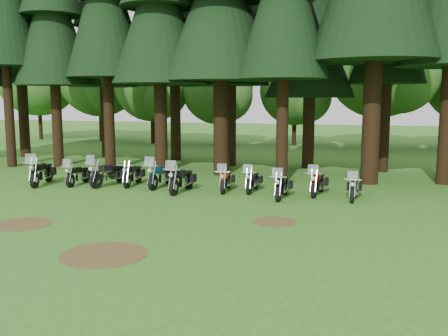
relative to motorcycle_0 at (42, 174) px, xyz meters
The scene contains 24 objects.
ground 8.07m from the motorcycle_0, 31.84° to the right, with size 120.00×120.00×0.00m, color #2C661D.
pine_back_1 13.86m from the motorcycle_0, 103.45° to the left, with size 4.52×4.52×16.22m.
pine_back_2 13.95m from the motorcycle_0, 76.36° to the left, with size 4.85×4.85×16.30m.
pine_back_4 16.10m from the motorcycle_0, 39.59° to the left, with size 4.94×4.94×13.78m.
decid_0 26.52m from the motorcycle_0, 125.98° to the left, with size 8.00×7.78×10.00m.
decid_1 23.97m from the motorcycle_0, 113.02° to the left, with size 7.91×7.69×9.88m.
decid_2 21.31m from the motorcycle_0, 99.92° to the left, with size 6.72×6.53×8.40m.
decid_3 21.37m from the motorcycle_0, 84.18° to the left, with size 6.12×5.95×7.65m.
decid_4 23.94m from the motorcycle_0, 69.11° to the left, with size 5.93×5.76×7.41m.
decid_5 26.88m from the motorcycle_0, 54.80° to the left, with size 8.45×8.21×10.56m.
dirt_patch_0 7.36m from the motorcycle_0, 58.41° to the right, with size 1.80×1.80×0.01m, color #4C3D1E.
dirt_patch_1 11.96m from the motorcycle_0, 18.29° to the right, with size 1.40×1.40×0.01m, color #4C3D1E.
dirt_patch_2 11.39m from the motorcycle_0, 46.45° to the right, with size 2.20×2.20×0.01m, color #4C3D1E.
motorcycle_0 is the anchor object (origin of this frame).
motorcycle_1 1.64m from the motorcycle_0, 16.71° to the left, with size 0.43×2.05×1.28m.
motorcycle_2 3.10m from the motorcycle_0, 12.04° to the left, with size 0.84×2.38×1.50m.
motorcycle_3 4.14m from the motorcycle_0, 15.16° to the left, with size 0.41×2.17×0.88m.
motorcycle_4 5.52m from the motorcycle_0, ahead, with size 0.46×2.35×1.48m.
motorcycle_5 6.70m from the motorcycle_0, ahead, with size 0.44×2.34×1.47m.
motorcycle_6 8.45m from the motorcycle_0, ahead, with size 0.52×2.07×1.30m.
motorcycle_7 9.58m from the motorcycle_0, ahead, with size 0.38×2.03×1.28m.
motorcycle_8 10.94m from the motorcycle_0, ahead, with size 0.40×2.13×1.34m.
motorcycle_9 12.26m from the motorcycle_0, ahead, with size 0.49×2.17×1.36m.
motorcycle_10 13.65m from the motorcycle_0, ahead, with size 0.37×1.98×1.25m.
Camera 1 is at (7.29, -14.79, 3.91)m, focal length 40.00 mm.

